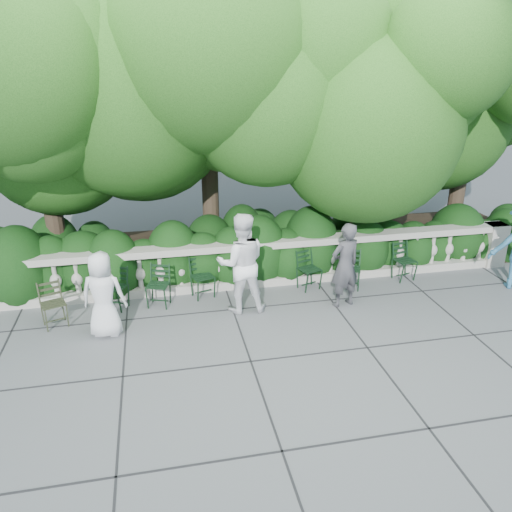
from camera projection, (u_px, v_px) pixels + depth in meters
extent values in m
plane|color=#55575D|center=(267.00, 327.00, 9.01)|extent=(90.00, 90.00, 0.00)
cube|color=#9E998E|center=(248.00, 282.00, 10.61)|extent=(12.00, 0.32, 0.18)
cube|color=#9E998E|center=(248.00, 245.00, 10.29)|extent=(12.00, 0.36, 0.14)
cube|color=#9E998E|center=(493.00, 244.00, 11.54)|extent=(0.44, 0.44, 1.00)
cylinder|color=#3F3023|center=(53.00, 212.00, 10.82)|extent=(0.40, 0.40, 2.80)
ellipsoid|color=#173E11|center=(31.00, 105.00, 9.56)|extent=(5.28, 5.28, 3.96)
cylinder|color=#3F3023|center=(210.00, 185.00, 11.91)|extent=(0.40, 0.40, 3.40)
ellipsoid|color=#173E11|center=(208.00, 62.00, 10.41)|extent=(6.24, 6.24, 4.68)
cylinder|color=#3F3023|center=(358.00, 192.00, 12.01)|extent=(0.40, 0.40, 3.00)
ellipsoid|color=#173E11|center=(375.00, 88.00, 10.68)|extent=(5.52, 5.52, 4.14)
cylinder|color=#3F3023|center=(458.00, 189.00, 13.10)|extent=(0.40, 0.40, 2.60)
ellipsoid|color=#173E11|center=(480.00, 108.00, 11.95)|extent=(4.80, 4.80, 3.60)
imported|color=white|center=(103.00, 295.00, 8.51)|extent=(0.84, 0.63, 1.54)
imported|color=#3C3B40|center=(345.00, 265.00, 9.52)|extent=(0.70, 0.56, 1.69)
imported|color=white|center=(241.00, 263.00, 9.30)|extent=(0.98, 0.79, 1.94)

